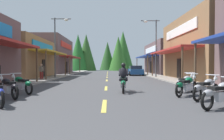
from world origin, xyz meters
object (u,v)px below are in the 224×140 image
(motorcycle_parked_right_4, at_px, (185,83))
(rider_cruising_lead, at_px, (123,80))
(motorcycle_parked_right_3, at_px, (187,85))
(parked_car_curbside, at_px, (135,71))
(motorcycle_parked_right_1, at_px, (220,94))
(motorcycle_parked_left_4, at_px, (21,84))
(pedestrian_browsing, at_px, (41,71))
(motorcycle_parked_right_2, at_px, (206,88))
(streetlamp_left, at_px, (58,39))
(streetlamp_right, at_px, (153,40))
(motorcycle_parked_left_3, at_px, (8,87))

(motorcycle_parked_right_4, distance_m, rider_cruising_lead, 3.35)
(motorcycle_parked_right_3, relative_size, parked_car_curbside, 0.38)
(motorcycle_parked_right_1, bearing_deg, rider_cruising_lead, 92.40)
(rider_cruising_lead, distance_m, parked_car_curbside, 19.66)
(motorcycle_parked_right_4, bearing_deg, motorcycle_parked_right_1, -140.19)
(parked_car_curbside, bearing_deg, motorcycle_parked_right_1, 179.37)
(motorcycle_parked_left_4, xyz_separation_m, pedestrian_browsing, (-2.11, 10.08, 0.43))
(pedestrian_browsing, bearing_deg, motorcycle_parked_right_2, -179.27)
(pedestrian_browsing, height_order, parked_car_curbside, pedestrian_browsing)
(streetlamp_left, relative_size, motorcycle_parked_right_2, 3.78)
(motorcycle_parked_right_4, distance_m, pedestrian_browsing, 14.26)
(motorcycle_parked_right_3, bearing_deg, motorcycle_parked_right_2, -116.47)
(streetlamp_right, height_order, motorcycle_parked_right_1, streetlamp_right)
(motorcycle_parked_right_1, height_order, motorcycle_parked_right_4, same)
(parked_car_curbside, bearing_deg, rider_cruising_lead, 170.72)
(motorcycle_parked_right_4, xyz_separation_m, motorcycle_parked_left_3, (-8.53, -2.07, 0.00))
(motorcycle_parked_right_2, relative_size, parked_car_curbside, 0.40)
(motorcycle_parked_left_3, distance_m, motorcycle_parked_left_4, 1.44)
(streetlamp_right, relative_size, rider_cruising_lead, 3.11)
(motorcycle_parked_left_3, xyz_separation_m, motorcycle_parked_left_4, (-0.02, 1.44, 0.00))
(streetlamp_right, relative_size, parked_car_curbside, 1.55)
(motorcycle_parked_right_4, relative_size, pedestrian_browsing, 1.00)
(motorcycle_parked_left_3, xyz_separation_m, parked_car_curbside, (8.28, 21.44, 0.20))
(motorcycle_parked_right_2, height_order, rider_cruising_lead, rider_cruising_lead)
(streetlamp_left, xyz_separation_m, motorcycle_parked_right_2, (9.54, -14.60, -3.77))
(streetlamp_left, relative_size, streetlamp_right, 0.99)
(motorcycle_parked_left_4, bearing_deg, motorcycle_parked_left_3, 130.35)
(streetlamp_right, relative_size, motorcycle_parked_left_4, 3.89)
(motorcycle_parked_right_1, bearing_deg, motorcycle_parked_right_3, 59.51)
(motorcycle_parked_left_4, bearing_deg, motorcycle_parked_right_4, -136.17)
(motorcycle_parked_right_3, xyz_separation_m, motorcycle_parked_right_4, (0.47, 1.47, 0.00))
(streetlamp_left, xyz_separation_m, motorcycle_parked_left_4, (1.08, -12.55, -3.77))
(motorcycle_parked_right_2, relative_size, motorcycle_parked_left_4, 1.02)
(rider_cruising_lead, bearing_deg, motorcycle_parked_left_4, 101.30)
(motorcycle_parked_left_4, bearing_deg, streetlamp_right, -85.21)
(motorcycle_parked_left_4, bearing_deg, streetlamp_left, -45.43)
(pedestrian_browsing, bearing_deg, parked_car_curbside, -86.70)
(motorcycle_parked_right_2, relative_size, motorcycle_parked_right_3, 1.08)
(motorcycle_parked_left_4, relative_size, parked_car_curbside, 0.40)
(motorcycle_parked_left_3, relative_size, rider_cruising_lead, 0.74)
(motorcycle_parked_right_4, distance_m, motorcycle_parked_left_4, 8.57)
(streetlamp_left, xyz_separation_m, parked_car_curbside, (9.38, 7.45, -3.57))
(motorcycle_parked_right_2, height_order, parked_car_curbside, parked_car_curbside)
(motorcycle_parked_right_4, distance_m, parked_car_curbside, 19.38)
(motorcycle_parked_right_3, bearing_deg, motorcycle_parked_right_4, 28.52)
(streetlamp_left, distance_m, motorcycle_parked_left_3, 14.53)
(streetlamp_right, xyz_separation_m, motorcycle_parked_right_3, (-1.50, -14.60, -3.81))
(motorcycle_parked_right_4, height_order, parked_car_curbside, parked_car_curbside)
(motorcycle_parked_left_4, xyz_separation_m, parked_car_curbside, (8.30, 20.00, 0.20))
(motorcycle_parked_right_1, xyz_separation_m, motorcycle_parked_left_4, (-8.13, 3.78, 0.00))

